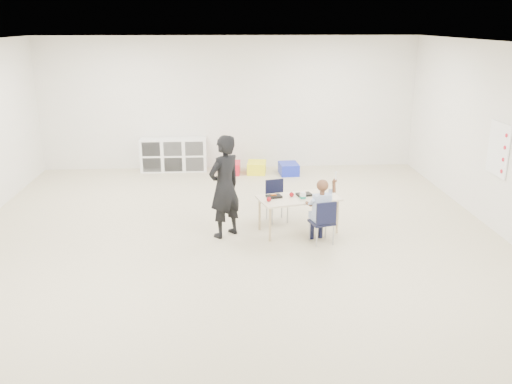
{
  "coord_description": "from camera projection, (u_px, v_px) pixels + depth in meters",
  "views": [
    {
      "loc": [
        -0.12,
        -7.08,
        3.08
      ],
      "look_at": [
        0.3,
        -0.04,
        0.85
      ],
      "focal_mm": 38.0,
      "sensor_mm": 36.0,
      "label": 1
    }
  ],
  "objects": [
    {
      "name": "lunch_tray_far",
      "position": [
        274.0,
        196.0,
        8.13
      ],
      "size": [
        0.25,
        0.21,
        0.03
      ],
      "primitive_type": "cube",
      "rotation": [
        0.0,
        0.0,
        0.26
      ],
      "color": "black",
      "rests_on": "table"
    },
    {
      "name": "table",
      "position": [
        298.0,
        214.0,
        8.22
      ],
      "size": [
        1.31,
        0.88,
        0.55
      ],
      "rotation": [
        0.0,
        0.0,
        0.26
      ],
      "color": "beige",
      "rests_on": "ground"
    },
    {
      "name": "rules_poster",
      "position": [
        498.0,
        149.0,
        8.1
      ],
      "size": [
        0.02,
        0.6,
        0.8
      ],
      "primitive_type": "cube",
      "color": "white",
      "rests_on": "room"
    },
    {
      "name": "bread_roll",
      "position": [
        321.0,
        196.0,
        8.1
      ],
      "size": [
        0.09,
        0.09,
        0.07
      ],
      "primitive_type": "ellipsoid",
      "color": "tan",
      "rests_on": "table"
    },
    {
      "name": "bin_yellow",
      "position": [
        257.0,
        167.0,
        11.46
      ],
      "size": [
        0.44,
        0.53,
        0.24
      ],
      "primitive_type": "cube",
      "rotation": [
        0.0,
        0.0,
        -0.12
      ],
      "color": "#FFF51A",
      "rests_on": "ground"
    },
    {
      "name": "milk_carton",
      "position": [
        303.0,
        196.0,
        8.05
      ],
      "size": [
        0.09,
        0.09,
        0.1
      ],
      "primitive_type": "cube",
      "rotation": [
        0.0,
        0.0,
        0.26
      ],
      "color": "white",
      "rests_on": "table"
    },
    {
      "name": "apple_near",
      "position": [
        292.0,
        195.0,
        8.15
      ],
      "size": [
        0.07,
        0.07,
        0.07
      ],
      "primitive_type": "sphere",
      "color": "maroon",
      "rests_on": "table"
    },
    {
      "name": "bin_blue",
      "position": [
        289.0,
        169.0,
        11.36
      ],
      "size": [
        0.41,
        0.51,
        0.24
      ],
      "primitive_type": "cube",
      "rotation": [
        0.0,
        0.0,
        0.08
      ],
      "color": "#1828B6",
      "rests_on": "ground"
    },
    {
      "name": "lunch_tray_near",
      "position": [
        304.0,
        194.0,
        8.22
      ],
      "size": [
        0.25,
        0.21,
        0.03
      ],
      "primitive_type": "cube",
      "rotation": [
        0.0,
        0.0,
        0.26
      ],
      "color": "black",
      "rests_on": "table"
    },
    {
      "name": "adult",
      "position": [
        225.0,
        187.0,
        7.92
      ],
      "size": [
        0.66,
        0.65,
        1.54
      ],
      "primitive_type": "imported",
      "rotation": [
        0.0,
        0.0,
        3.87
      ],
      "color": "black",
      "rests_on": "ground"
    },
    {
      "name": "cubby_shelf",
      "position": [
        174.0,
        155.0,
        11.57
      ],
      "size": [
        1.4,
        0.4,
        0.7
      ],
      "primitive_type": "cube",
      "color": "white",
      "rests_on": "ground"
    },
    {
      "name": "room",
      "position": [
        233.0,
        152.0,
        7.25
      ],
      "size": [
        9.0,
        9.02,
        2.8
      ],
      "color": "beige",
      "rests_on": "ground"
    },
    {
      "name": "chair_far",
      "position": [
        277.0,
        202.0,
        8.64
      ],
      "size": [
        0.39,
        0.37,
        0.66
      ],
      "primitive_type": null,
      "rotation": [
        0.0,
        0.0,
        0.26
      ],
      "color": "black",
      "rests_on": "ground"
    },
    {
      "name": "bin_red",
      "position": [
        231.0,
        168.0,
        11.43
      ],
      "size": [
        0.41,
        0.51,
        0.24
      ],
      "primitive_type": "cube",
      "rotation": [
        0.0,
        0.0,
        -0.08
      ],
      "color": "red",
      "rests_on": "ground"
    },
    {
      "name": "chair_near",
      "position": [
        322.0,
        221.0,
        7.78
      ],
      "size": [
        0.39,
        0.37,
        0.66
      ],
      "primitive_type": null,
      "rotation": [
        0.0,
        0.0,
        0.26
      ],
      "color": "black",
      "rests_on": "ground"
    },
    {
      "name": "child",
      "position": [
        322.0,
        209.0,
        7.72
      ],
      "size": [
        0.54,
        0.54,
        1.04
      ],
      "primitive_type": null,
      "rotation": [
        0.0,
        0.0,
        0.26
      ],
      "color": "#9EB1D6",
      "rests_on": "chair_near"
    },
    {
      "name": "apple_far",
      "position": [
        269.0,
        199.0,
        7.93
      ],
      "size": [
        0.07,
        0.07,
        0.07
      ],
      "primitive_type": "sphere",
      "color": "maroon",
      "rests_on": "table"
    }
  ]
}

